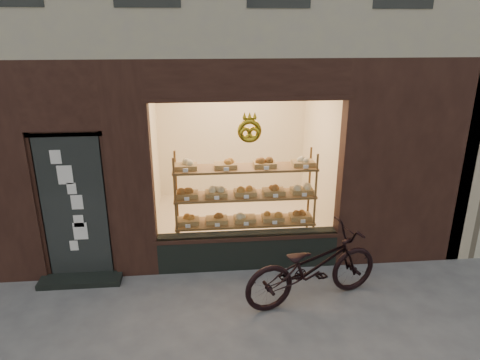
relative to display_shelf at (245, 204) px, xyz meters
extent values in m
cube|color=black|center=(0.00, -0.42, -0.58)|extent=(2.70, 0.25, 0.55)
cube|color=#242828|center=(-2.45, -0.49, 0.24)|extent=(0.90, 0.04, 2.15)
cube|color=black|center=(-2.45, -0.65, -0.82)|extent=(1.15, 0.35, 0.08)
torus|color=gold|center=(0.00, -0.53, 1.29)|extent=(0.33, 0.07, 0.33)
cube|color=brown|center=(0.00, 0.00, -0.81)|extent=(2.20, 0.45, 0.04)
cube|color=brown|center=(0.00, 0.00, -0.31)|extent=(2.20, 0.45, 0.03)
cube|color=brown|center=(0.00, 0.00, 0.14)|extent=(2.20, 0.45, 0.04)
cube|color=brown|center=(0.00, 0.00, 0.59)|extent=(2.20, 0.45, 0.04)
cylinder|color=brown|center=(-1.07, -0.19, -0.01)|extent=(0.04, 0.04, 1.70)
cylinder|color=brown|center=(1.07, -0.19, -0.01)|extent=(0.04, 0.04, 1.70)
cylinder|color=brown|center=(-1.07, 0.20, -0.01)|extent=(0.04, 0.04, 1.70)
cylinder|color=brown|center=(1.07, 0.20, -0.01)|extent=(0.04, 0.04, 1.70)
cube|color=brown|center=(-0.90, 0.00, -0.26)|extent=(0.34, 0.24, 0.07)
sphere|color=olive|center=(-0.90, 0.00, -0.17)|extent=(0.11, 0.11, 0.11)
cube|color=white|center=(-0.90, -0.18, -0.26)|extent=(0.07, 0.01, 0.05)
cube|color=brown|center=(-0.45, 0.00, -0.26)|extent=(0.34, 0.24, 0.07)
sphere|color=brown|center=(-0.45, 0.00, -0.17)|extent=(0.11, 0.11, 0.11)
cube|color=white|center=(-0.45, -0.18, -0.26)|extent=(0.07, 0.01, 0.05)
cube|color=brown|center=(0.00, 0.00, -0.26)|extent=(0.34, 0.24, 0.07)
sphere|color=beige|center=(0.00, 0.00, -0.17)|extent=(0.11, 0.11, 0.11)
cube|color=white|center=(0.00, -0.18, -0.26)|extent=(0.07, 0.01, 0.05)
cube|color=brown|center=(0.45, 0.00, -0.26)|extent=(0.34, 0.24, 0.07)
sphere|color=olive|center=(0.45, 0.00, -0.17)|extent=(0.11, 0.11, 0.11)
cube|color=white|center=(0.45, -0.18, -0.26)|extent=(0.07, 0.01, 0.05)
cube|color=brown|center=(0.90, 0.00, -0.26)|extent=(0.34, 0.24, 0.07)
sphere|color=brown|center=(0.90, 0.00, -0.17)|extent=(0.11, 0.11, 0.11)
cube|color=white|center=(0.90, -0.18, -0.26)|extent=(0.08, 0.01, 0.05)
cube|color=brown|center=(-0.90, 0.00, 0.19)|extent=(0.34, 0.24, 0.07)
sphere|color=brown|center=(-0.90, 0.00, 0.28)|extent=(0.11, 0.11, 0.11)
cube|color=white|center=(-0.90, -0.18, 0.19)|extent=(0.07, 0.01, 0.06)
cube|color=brown|center=(-0.45, 0.00, 0.19)|extent=(0.34, 0.24, 0.07)
sphere|color=beige|center=(-0.45, 0.00, 0.28)|extent=(0.11, 0.11, 0.11)
cube|color=white|center=(-0.45, -0.18, 0.19)|extent=(0.07, 0.01, 0.06)
cube|color=brown|center=(0.00, 0.00, 0.19)|extent=(0.34, 0.24, 0.07)
sphere|color=olive|center=(0.00, 0.00, 0.28)|extent=(0.11, 0.11, 0.11)
cube|color=white|center=(0.00, -0.18, 0.19)|extent=(0.07, 0.01, 0.06)
cube|color=brown|center=(0.45, 0.00, 0.19)|extent=(0.34, 0.24, 0.07)
sphere|color=brown|center=(0.45, 0.00, 0.28)|extent=(0.11, 0.11, 0.11)
cube|color=white|center=(0.45, -0.18, 0.19)|extent=(0.07, 0.01, 0.06)
cube|color=brown|center=(0.90, 0.00, 0.19)|extent=(0.34, 0.24, 0.07)
sphere|color=beige|center=(0.90, 0.00, 0.28)|extent=(0.11, 0.11, 0.11)
cube|color=white|center=(0.90, -0.18, 0.19)|extent=(0.08, 0.01, 0.06)
cube|color=brown|center=(-0.90, 0.00, 0.64)|extent=(0.34, 0.24, 0.07)
sphere|color=beige|center=(-0.90, 0.00, 0.73)|extent=(0.11, 0.11, 0.11)
cube|color=white|center=(-0.90, -0.18, 0.64)|extent=(0.07, 0.01, 0.06)
cube|color=brown|center=(-0.30, 0.00, 0.64)|extent=(0.34, 0.24, 0.07)
sphere|color=olive|center=(-0.30, 0.00, 0.73)|extent=(0.11, 0.11, 0.11)
cube|color=white|center=(-0.30, -0.18, 0.64)|extent=(0.08, 0.01, 0.06)
cube|color=brown|center=(0.30, 0.00, 0.64)|extent=(0.34, 0.24, 0.07)
sphere|color=brown|center=(0.30, 0.00, 0.73)|extent=(0.11, 0.11, 0.11)
cube|color=white|center=(0.30, -0.18, 0.64)|extent=(0.07, 0.01, 0.06)
cube|color=brown|center=(0.90, 0.00, 0.64)|extent=(0.34, 0.24, 0.07)
sphere|color=beige|center=(0.90, 0.00, 0.73)|extent=(0.11, 0.11, 0.11)
cube|color=white|center=(0.90, -0.18, 0.64)|extent=(0.08, 0.01, 0.06)
imported|color=black|center=(0.75, -1.36, -0.35)|extent=(2.04, 1.17, 1.01)
camera|label=1|loc=(-0.68, -6.18, 2.59)|focal=32.00mm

